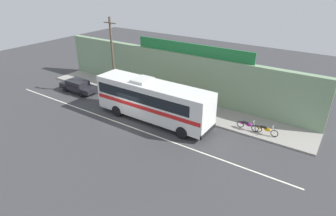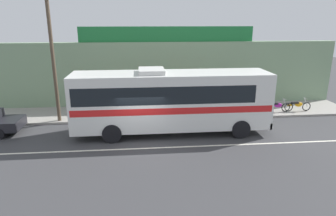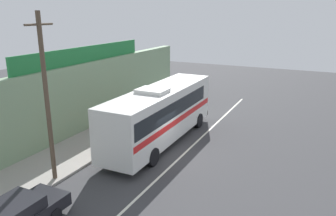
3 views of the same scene
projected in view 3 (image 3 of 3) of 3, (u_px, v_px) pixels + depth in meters
The scene contains 10 objects.
ground_plane at pixel (168, 155), 19.73m from camera, with size 70.00×70.00×0.00m, color #3A3A3D.
sidewalk_slab at pixel (97, 140), 21.89m from camera, with size 30.00×3.60×0.14m, color gray.
storefront_facade at pixel (69, 102), 22.14m from camera, with size 30.00×0.70×4.80m, color gray.
storefront_billboard at pixel (86, 54), 23.13m from camera, with size 12.82×0.12×1.10m, color #1E7538.
road_center_stripe at pixel (180, 158), 19.40m from camera, with size 30.00×0.14×0.01m, color silver.
intercity_bus at pixel (160, 112), 21.16m from camera, with size 11.09×2.68×3.78m.
utility_pole at pixel (47, 97), 15.60m from camera, with size 1.60×0.22×8.13m.
motorcycle_green at pixel (172, 101), 29.54m from camera, with size 1.90×0.56×0.94m.
motorcycle_purple at pixel (178, 97), 30.89m from camera, with size 1.93×0.56×0.94m.
pedestrian_far_right at pixel (129, 111), 24.96m from camera, with size 0.30×0.48×1.57m.
Camera 3 is at (-16.32, -7.94, 8.24)m, focal length 35.51 mm.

